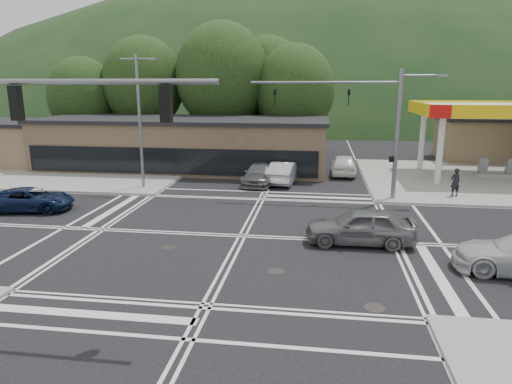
# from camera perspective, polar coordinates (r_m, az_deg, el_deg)

# --- Properties ---
(ground) EXTENTS (120.00, 120.00, 0.00)m
(ground) POSITION_cam_1_polar(r_m,az_deg,el_deg) (22.03, -1.72, -5.52)
(ground) COLOR black
(ground) RESTS_ON ground
(sidewalk_ne) EXTENTS (16.00, 16.00, 0.15)m
(sidewalk_ne) POSITION_cam_1_polar(r_m,az_deg,el_deg) (38.00, 25.38, 1.40)
(sidewalk_ne) COLOR gray
(sidewalk_ne) RESTS_ON ground
(sidewalk_nw) EXTENTS (16.00, 16.00, 0.15)m
(sidewalk_nw) POSITION_cam_1_polar(r_m,az_deg,el_deg) (40.70, -19.28, 2.67)
(sidewalk_nw) COLOR gray
(sidewalk_nw) RESTS_ON ground
(gas_station_canopy) EXTENTS (12.32, 8.34, 5.75)m
(gas_station_canopy) POSITION_cam_1_polar(r_m,az_deg,el_deg) (38.97, 28.51, 8.74)
(gas_station_canopy) COLOR silver
(gas_station_canopy) RESTS_ON ground
(convenience_store) EXTENTS (10.00, 6.00, 3.80)m
(convenience_store) POSITION_cam_1_polar(r_m,az_deg,el_deg) (48.70, 27.83, 5.71)
(convenience_store) COLOR #846B4F
(convenience_store) RESTS_ON ground
(commercial_row) EXTENTS (24.00, 8.00, 4.00)m
(commercial_row) POSITION_cam_1_polar(r_m,az_deg,el_deg) (39.60, -9.08, 5.80)
(commercial_row) COLOR brown
(commercial_row) RESTS_ON ground
(commercial_nw) EXTENTS (8.00, 7.00, 3.60)m
(commercial_nw) POSITION_cam_1_polar(r_m,az_deg,el_deg) (46.86, -28.22, 5.30)
(commercial_nw) COLOR #846B4F
(commercial_nw) RESTS_ON ground
(hill_north) EXTENTS (252.00, 126.00, 140.00)m
(hill_north) POSITION_cam_1_polar(r_m,az_deg,el_deg) (110.82, 6.23, 9.68)
(hill_north) COLOR #183317
(hill_north) RESTS_ON ground
(tree_n_a) EXTENTS (8.00, 8.00, 11.75)m
(tree_n_a) POSITION_cam_1_polar(r_m,az_deg,el_deg) (47.86, -13.88, 13.06)
(tree_n_a) COLOR #382619
(tree_n_a) RESTS_ON ground
(tree_n_b) EXTENTS (9.00, 9.00, 12.98)m
(tree_n_b) POSITION_cam_1_polar(r_m,az_deg,el_deg) (45.54, -4.24, 14.22)
(tree_n_b) COLOR #382619
(tree_n_b) RESTS_ON ground
(tree_n_c) EXTENTS (7.60, 7.60, 10.87)m
(tree_n_c) POSITION_cam_1_polar(r_m,az_deg,el_deg) (44.61, 4.83, 12.55)
(tree_n_c) COLOR #382619
(tree_n_c) RESTS_ON ground
(tree_n_d) EXTENTS (6.80, 6.80, 9.76)m
(tree_n_d) POSITION_cam_1_polar(r_m,az_deg,el_deg) (49.51, -20.82, 11.07)
(tree_n_d) COLOR #382619
(tree_n_d) RESTS_ON ground
(tree_n_e) EXTENTS (8.40, 8.40, 11.98)m
(tree_n_e) POSITION_cam_1_polar(r_m,az_deg,el_deg) (48.84, 1.51, 13.43)
(tree_n_e) COLOR #382619
(tree_n_e) RESTS_ON ground
(streetlight_nw) EXTENTS (2.50, 0.25, 9.00)m
(streetlight_nw) POSITION_cam_1_polar(r_m,az_deg,el_deg) (31.94, -14.26, 9.26)
(streetlight_nw) COLOR slate
(streetlight_nw) RESTS_ON ground
(signal_mast_ne) EXTENTS (11.65, 0.30, 8.00)m
(signal_mast_ne) POSITION_cam_1_polar(r_m,az_deg,el_deg) (29.00, 14.88, 8.89)
(signal_mast_ne) COLOR slate
(signal_mast_ne) RESTS_ON ground
(car_blue_west) EXTENTS (5.09, 2.98, 1.33)m
(car_blue_west) POSITION_cam_1_polar(r_m,az_deg,el_deg) (29.17, -26.41, -0.84)
(car_blue_west) COLOR #0D1839
(car_blue_west) RESTS_ON ground
(car_grey_center) EXTENTS (4.94, 2.06, 1.67)m
(car_grey_center) POSITION_cam_1_polar(r_m,az_deg,el_deg) (21.28, 12.90, -4.18)
(car_grey_center) COLOR slate
(car_grey_center) RESTS_ON ground
(car_queue_a) EXTENTS (2.18, 4.98, 1.59)m
(car_queue_a) POSITION_cam_1_polar(r_m,az_deg,el_deg) (33.57, 3.50, 2.50)
(car_queue_a) COLOR #B7B9BF
(car_queue_a) RESTS_ON ground
(car_queue_b) EXTENTS (2.11, 4.89, 1.64)m
(car_queue_b) POSITION_cam_1_polar(r_m,az_deg,el_deg) (37.16, 10.91, 3.39)
(car_queue_b) COLOR white
(car_queue_b) RESTS_ON ground
(car_northbound) EXTENTS (2.26, 5.12, 1.46)m
(car_northbound) POSITION_cam_1_polar(r_m,az_deg,el_deg) (33.17, 0.47, 2.28)
(car_northbound) COLOR #55575A
(car_northbound) RESTS_ON ground
(pedestrian) EXTENTS (0.76, 0.63, 1.80)m
(pedestrian) POSITION_cam_1_polar(r_m,az_deg,el_deg) (31.57, 23.65, 1.15)
(pedestrian) COLOR black
(pedestrian) RESTS_ON sidewalk_ne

